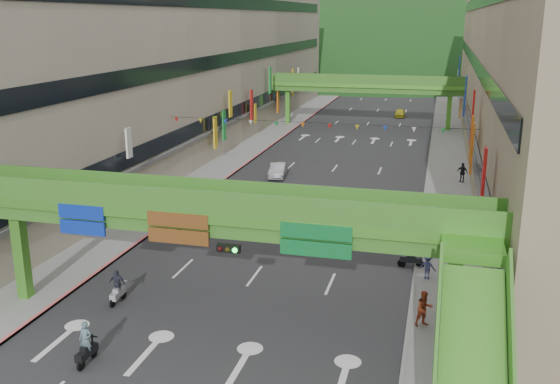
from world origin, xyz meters
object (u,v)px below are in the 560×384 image
Objects in this scene: car_silver at (278,170)px; car_yellow at (400,113)px; overpass_near at (231,229)px; scooter_rider_near at (86,345)px; pedestrian_red at (424,311)px; scooter_rider_mid at (361,204)px.

car_silver is 1.12× the size of car_yellow.
overpass_near is 8.06m from scooter_rider_near.
scooter_rider_near reaches higher than pedestrian_red.
scooter_rider_near is 25.07m from scooter_rider_mid.
scooter_rider_near reaches higher than car_yellow.
pedestrian_red is (5.83, -67.56, 0.27)m from car_yellow.
scooter_rider_near is 34.11m from car_silver.
car_yellow is (-0.65, 51.14, -0.52)m from scooter_rider_mid.
pedestrian_red is at bearing -72.51° from scooter_rider_mid.
car_yellow is at bearing 83.66° from scooter_rider_near.
scooter_rider_mid reaches higher than scooter_rider_near.
overpass_near is 10.20m from pedestrian_red.
pedestrian_red reaches higher than car_silver.
overpass_near is at bearing -86.96° from car_silver.
scooter_rider_near is 75.02m from car_yellow.
scooter_rider_near is 0.55× the size of car_yellow.
overpass_near is 19.82m from scooter_rider_mid.
car_silver reaches higher than car_yellow.
pedestrian_red is (8.87, 2.62, -4.31)m from overpass_near.
overpass_near is 6.89× the size of car_silver.
overpass_near reaches higher than car_silver.
scooter_rider_near is at bearing -97.01° from car_silver.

